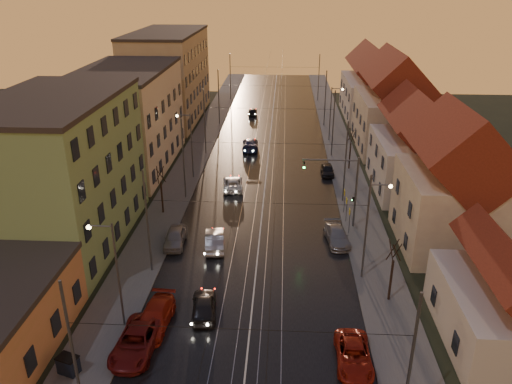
% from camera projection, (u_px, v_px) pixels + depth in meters
% --- Properties ---
extents(ground, '(160.00, 160.00, 0.00)m').
position_uv_depth(ground, '(248.00, 350.00, 32.63)').
color(ground, black).
rests_on(ground, ground).
extents(road, '(16.00, 120.00, 0.04)m').
position_uv_depth(road, '(268.00, 153.00, 69.29)').
color(road, black).
rests_on(road, ground).
extents(sidewalk_left, '(4.00, 120.00, 0.15)m').
position_uv_depth(sidewalk_left, '(197.00, 151.00, 69.79)').
color(sidewalk_left, '#4C4C4C').
rests_on(sidewalk_left, ground).
extents(sidewalk_right, '(4.00, 120.00, 0.15)m').
position_uv_depth(sidewalk_right, '(341.00, 154.00, 68.74)').
color(sidewalk_right, '#4C4C4C').
rests_on(sidewalk_right, ground).
extents(tram_rail_0, '(0.06, 120.00, 0.03)m').
position_uv_depth(tram_rail_0, '(253.00, 152.00, 69.39)').
color(tram_rail_0, gray).
rests_on(tram_rail_0, road).
extents(tram_rail_1, '(0.06, 120.00, 0.03)m').
position_uv_depth(tram_rail_1, '(263.00, 152.00, 69.31)').
color(tram_rail_1, gray).
rests_on(tram_rail_1, road).
extents(tram_rail_2, '(0.06, 120.00, 0.03)m').
position_uv_depth(tram_rail_2, '(274.00, 152.00, 69.23)').
color(tram_rail_2, gray).
rests_on(tram_rail_2, road).
extents(tram_rail_3, '(0.06, 120.00, 0.03)m').
position_uv_depth(tram_rail_3, '(284.00, 153.00, 69.16)').
color(tram_rail_3, gray).
rests_on(tram_rail_3, road).
extents(apartment_left_1, '(10.00, 18.00, 13.00)m').
position_uv_depth(apartment_left_1, '(60.00, 174.00, 43.80)').
color(apartment_left_1, '#71955E').
rests_on(apartment_left_1, ground).
extents(apartment_left_2, '(10.00, 20.00, 12.00)m').
position_uv_depth(apartment_left_2, '(128.00, 120.00, 62.33)').
color(apartment_left_2, beige).
rests_on(apartment_left_2, ground).
extents(apartment_left_3, '(10.00, 24.00, 14.00)m').
position_uv_depth(apartment_left_3, '(169.00, 77.00, 83.93)').
color(apartment_left_3, '#9C8464').
rests_on(apartment_left_3, ground).
extents(house_right_0, '(8.16, 10.20, 5.80)m').
position_uv_depth(house_right_0, '(510.00, 304.00, 32.41)').
color(house_right_0, beige).
rests_on(house_right_0, ground).
extents(house_right_1, '(8.67, 10.20, 10.80)m').
position_uv_depth(house_right_1, '(455.00, 190.00, 43.33)').
color(house_right_1, '#BBA78F').
rests_on(house_right_1, ground).
extents(house_right_2, '(9.18, 12.24, 9.20)m').
position_uv_depth(house_right_2, '(417.00, 151.00, 55.56)').
color(house_right_2, beige).
rests_on(house_right_2, ground).
extents(house_right_3, '(9.18, 14.28, 11.50)m').
position_uv_depth(house_right_3, '(393.00, 108.00, 68.85)').
color(house_right_3, '#BBA78F').
rests_on(house_right_3, ground).
extents(house_right_4, '(9.18, 16.32, 10.00)m').
position_uv_depth(house_right_4, '(372.00, 87.00, 85.65)').
color(house_right_4, beige).
rests_on(house_right_4, ground).
extents(catenary_pole_l_0, '(0.16, 0.16, 9.00)m').
position_uv_depth(catenary_pole_l_0, '(73.00, 354.00, 25.80)').
color(catenary_pole_l_0, '#595B60').
rests_on(catenary_pole_l_0, ground).
extents(catenary_pole_r_0, '(0.16, 0.16, 9.00)m').
position_uv_depth(catenary_pole_r_0, '(410.00, 368.00, 24.90)').
color(catenary_pole_r_0, '#595B60').
rests_on(catenary_pole_r_0, ground).
extents(catenary_pole_l_1, '(0.16, 0.16, 9.00)m').
position_uv_depth(catenary_pole_l_1, '(148.00, 223.00, 39.54)').
color(catenary_pole_l_1, '#595B60').
rests_on(catenary_pole_l_1, ground).
extents(catenary_pole_r_1, '(0.16, 0.16, 9.00)m').
position_uv_depth(catenary_pole_r_1, '(366.00, 229.00, 38.64)').
color(catenary_pole_r_1, '#595B60').
rests_on(catenary_pole_r_1, ground).
extents(catenary_pole_l_2, '(0.16, 0.16, 9.00)m').
position_uv_depth(catenary_pole_l_2, '(184.00, 160.00, 53.29)').
color(catenary_pole_l_2, '#595B60').
rests_on(catenary_pole_l_2, ground).
extents(catenary_pole_r_2, '(0.16, 0.16, 9.00)m').
position_uv_depth(catenary_pole_r_2, '(345.00, 163.00, 52.39)').
color(catenary_pole_r_2, '#595B60').
rests_on(catenary_pole_r_2, ground).
extents(catenary_pole_l_3, '(0.16, 0.16, 9.00)m').
position_uv_depth(catenary_pole_l_3, '(205.00, 122.00, 67.04)').
color(catenary_pole_l_3, '#595B60').
rests_on(catenary_pole_l_3, ground).
extents(catenary_pole_r_3, '(0.16, 0.16, 9.00)m').
position_uv_depth(catenary_pole_r_3, '(333.00, 124.00, 66.14)').
color(catenary_pole_r_3, '#595B60').
rests_on(catenary_pole_r_3, ground).
extents(catenary_pole_l_4, '(0.16, 0.16, 9.00)m').
position_uv_depth(catenary_pole_l_4, '(219.00, 98.00, 80.79)').
color(catenary_pole_l_4, '#595B60').
rests_on(catenary_pole_l_4, ground).
extents(catenary_pole_r_4, '(0.16, 0.16, 9.00)m').
position_uv_depth(catenary_pole_r_4, '(325.00, 99.00, 79.89)').
color(catenary_pole_r_4, '#595B60').
rests_on(catenary_pole_r_4, ground).
extents(catenary_pole_l_5, '(0.16, 0.16, 9.00)m').
position_uv_depth(catenary_pole_l_5, '(230.00, 77.00, 97.29)').
color(catenary_pole_l_5, '#595B60').
rests_on(catenary_pole_l_5, ground).
extents(catenary_pole_r_5, '(0.16, 0.16, 9.00)m').
position_uv_depth(catenary_pole_r_5, '(319.00, 78.00, 96.39)').
color(catenary_pole_r_5, '#595B60').
rests_on(catenary_pole_r_5, ground).
extents(street_lamp_0, '(1.75, 0.32, 8.00)m').
position_uv_depth(street_lamp_0, '(112.00, 266.00, 33.00)').
color(street_lamp_0, '#595B60').
rests_on(street_lamp_0, ground).
extents(street_lamp_1, '(1.75, 0.32, 8.00)m').
position_uv_depth(street_lamp_1, '(371.00, 219.00, 39.38)').
color(street_lamp_1, '#595B60').
rests_on(street_lamp_1, ground).
extents(street_lamp_2, '(1.75, 0.32, 8.00)m').
position_uv_depth(street_lamp_2, '(189.00, 139.00, 58.67)').
color(street_lamp_2, '#595B60').
rests_on(street_lamp_2, ground).
extents(street_lamp_3, '(1.75, 0.32, 8.00)m').
position_uv_depth(street_lamp_3, '(333.00, 109.00, 72.38)').
color(street_lamp_3, '#595B60').
rests_on(street_lamp_3, ground).
extents(traffic_light_mast, '(5.30, 0.32, 7.20)m').
position_uv_depth(traffic_light_mast, '(346.00, 183.00, 46.88)').
color(traffic_light_mast, '#595B60').
rests_on(traffic_light_mast, ground).
extents(bare_tree_0, '(1.09, 1.09, 5.11)m').
position_uv_depth(bare_tree_0, '(162.00, 191.00, 50.51)').
color(bare_tree_0, black).
rests_on(bare_tree_0, ground).
extents(bare_tree_1, '(1.09, 1.09, 5.11)m').
position_uv_depth(bare_tree_1, '(392.00, 273.00, 36.61)').
color(bare_tree_1, black).
rests_on(bare_tree_1, ground).
extents(bare_tree_2, '(1.09, 1.09, 5.11)m').
position_uv_depth(bare_tree_2, '(350.00, 151.00, 62.26)').
color(bare_tree_2, black).
rests_on(bare_tree_2, ground).
extents(driving_car_0, '(2.24, 4.44, 1.45)m').
position_uv_depth(driving_car_0, '(204.00, 305.00, 35.86)').
color(driving_car_0, black).
rests_on(driving_car_0, ground).
extents(driving_car_1, '(2.24, 4.82, 1.53)m').
position_uv_depth(driving_car_1, '(215.00, 240.00, 44.69)').
color(driving_car_1, gray).
rests_on(driving_car_1, ground).
extents(driving_car_2, '(2.71, 4.96, 1.32)m').
position_uv_depth(driving_car_2, '(233.00, 184.00, 57.16)').
color(driving_car_2, silver).
rests_on(driving_car_2, ground).
extents(driving_car_3, '(2.49, 5.50, 1.56)m').
position_uv_depth(driving_car_3, '(250.00, 144.00, 70.33)').
color(driving_car_3, '#151D41').
rests_on(driving_car_3, ground).
extents(driving_car_4, '(1.69, 3.79, 1.26)m').
position_uv_depth(driving_car_4, '(253.00, 112.00, 87.83)').
color(driving_car_4, black).
rests_on(driving_car_4, ground).
extents(parked_left_1, '(2.72, 5.49, 1.50)m').
position_uv_depth(parked_left_1, '(136.00, 341.00, 32.30)').
color(parked_left_1, '#601110').
rests_on(parked_left_1, ground).
extents(parked_left_2, '(2.36, 5.17, 1.46)m').
position_uv_depth(parked_left_2, '(155.00, 317.00, 34.58)').
color(parked_left_2, maroon).
rests_on(parked_left_2, ground).
extents(parked_left_3, '(1.99, 4.43, 1.48)m').
position_uv_depth(parked_left_3, '(175.00, 237.00, 45.23)').
color(parked_left_3, '#97979C').
rests_on(parked_left_3, ground).
extents(parked_right_0, '(2.25, 4.76, 1.31)m').
position_uv_depth(parked_right_0, '(354.00, 355.00, 31.24)').
color(parked_right_0, maroon).
rests_on(parked_right_0, ground).
extents(parked_right_1, '(2.44, 4.87, 1.36)m').
position_uv_depth(parked_right_1, '(337.00, 236.00, 45.65)').
color(parked_right_1, gray).
rests_on(parked_right_1, ground).
extents(parked_right_2, '(1.52, 3.77, 1.28)m').
position_uv_depth(parked_right_2, '(327.00, 170.00, 61.24)').
color(parked_right_2, black).
rests_on(parked_right_2, ground).
extents(dumpster, '(1.39, 1.15, 1.10)m').
position_uv_depth(dumpster, '(68.00, 365.00, 30.37)').
color(dumpster, black).
rests_on(dumpster, sidewalk_left).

